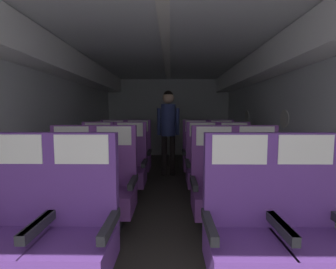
# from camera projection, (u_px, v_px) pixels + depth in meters

# --- Properties ---
(ground) EXTENTS (3.68, 7.24, 0.02)m
(ground) POSITION_uv_depth(u_px,v_px,m) (166.00, 196.00, 3.58)
(ground) COLOR #3D3833
(fuselage_shell) EXTENTS (3.56, 6.89, 2.22)m
(fuselage_shell) POSITION_uv_depth(u_px,v_px,m) (166.00, 87.00, 3.69)
(fuselage_shell) COLOR silver
(fuselage_shell) RESTS_ON ground
(seat_a_left_window) EXTENTS (0.49, 0.48, 1.09)m
(seat_a_left_window) POSITION_uv_depth(u_px,v_px,m) (11.00, 230.00, 1.60)
(seat_a_left_window) COLOR #38383D
(seat_a_left_window) RESTS_ON ground
(seat_a_left_aisle) EXTENTS (0.49, 0.48, 1.09)m
(seat_a_left_aisle) POSITION_uv_depth(u_px,v_px,m) (79.00, 230.00, 1.59)
(seat_a_left_aisle) COLOR #38383D
(seat_a_left_aisle) RESTS_ON ground
(seat_a_right_aisle) EXTENTS (0.49, 0.48, 1.09)m
(seat_a_right_aisle) POSITION_uv_depth(u_px,v_px,m) (309.00, 231.00, 1.58)
(seat_a_right_aisle) COLOR #38383D
(seat_a_right_aisle) RESTS_ON ground
(seat_a_right_window) EXTENTS (0.49, 0.48, 1.09)m
(seat_a_right_window) POSITION_uv_depth(u_px,v_px,m) (241.00, 231.00, 1.58)
(seat_a_right_window) COLOR #38383D
(seat_a_right_window) RESTS_ON ground
(seat_b_left_window) EXTENTS (0.49, 0.48, 1.09)m
(seat_b_left_window) POSITION_uv_depth(u_px,v_px,m) (70.00, 186.00, 2.52)
(seat_b_left_window) COLOR #38383D
(seat_b_left_window) RESTS_ON ground
(seat_b_left_aisle) EXTENTS (0.49, 0.48, 1.09)m
(seat_b_left_aisle) POSITION_uv_depth(u_px,v_px,m) (113.00, 186.00, 2.53)
(seat_b_left_aisle) COLOR #38383D
(seat_b_left_aisle) RESTS_ON ground
(seat_b_right_aisle) EXTENTS (0.49, 0.48, 1.09)m
(seat_b_right_aisle) POSITION_uv_depth(u_px,v_px,m) (258.00, 187.00, 2.51)
(seat_b_right_aisle) COLOR #38383D
(seat_b_right_aisle) RESTS_ON ground
(seat_b_right_window) EXTENTS (0.49, 0.48, 1.09)m
(seat_b_right_window) POSITION_uv_depth(u_px,v_px,m) (214.00, 187.00, 2.50)
(seat_b_right_window) COLOR #38383D
(seat_b_right_window) RESTS_ON ground
(seat_c_left_window) EXTENTS (0.49, 0.48, 1.09)m
(seat_c_left_window) POSITION_uv_depth(u_px,v_px,m) (97.00, 167.00, 3.45)
(seat_c_left_window) COLOR #38383D
(seat_c_left_window) RESTS_ON ground
(seat_c_left_aisle) EXTENTS (0.49, 0.48, 1.09)m
(seat_c_left_aisle) POSITION_uv_depth(u_px,v_px,m) (130.00, 167.00, 3.44)
(seat_c_left_aisle) COLOR #38383D
(seat_c_left_aisle) RESTS_ON ground
(seat_c_right_aisle) EXTENTS (0.49, 0.48, 1.09)m
(seat_c_right_aisle) POSITION_uv_depth(u_px,v_px,m) (235.00, 167.00, 3.41)
(seat_c_right_aisle) COLOR #38383D
(seat_c_right_aisle) RESTS_ON ground
(seat_c_right_window) EXTENTS (0.49, 0.48, 1.09)m
(seat_c_right_window) POSITION_uv_depth(u_px,v_px,m) (203.00, 167.00, 3.44)
(seat_c_right_window) COLOR #38383D
(seat_c_right_window) RESTS_ON ground
(seat_d_left_window) EXTENTS (0.49, 0.48, 1.09)m
(seat_d_left_window) POSITION_uv_depth(u_px,v_px,m) (113.00, 155.00, 4.37)
(seat_d_left_window) COLOR #38383D
(seat_d_left_window) RESTS_ON ground
(seat_d_left_aisle) EXTENTS (0.49, 0.48, 1.09)m
(seat_d_left_aisle) POSITION_uv_depth(u_px,v_px,m) (138.00, 155.00, 4.36)
(seat_d_left_aisle) COLOR #38383D
(seat_d_left_aisle) RESTS_ON ground
(seat_d_right_aisle) EXTENTS (0.49, 0.48, 1.09)m
(seat_d_right_aisle) POSITION_uv_depth(u_px,v_px,m) (222.00, 155.00, 4.35)
(seat_d_right_aisle) COLOR #38383D
(seat_d_right_aisle) RESTS_ON ground
(seat_d_right_window) EXTENTS (0.49, 0.48, 1.09)m
(seat_d_right_window) POSITION_uv_depth(u_px,v_px,m) (196.00, 155.00, 4.35)
(seat_d_right_window) COLOR #38383D
(seat_d_right_window) RESTS_ON ground
(flight_attendant) EXTENTS (0.43, 0.28, 1.64)m
(flight_attendant) POSITION_uv_depth(u_px,v_px,m) (168.00, 123.00, 4.66)
(flight_attendant) COLOR black
(flight_attendant) RESTS_ON ground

